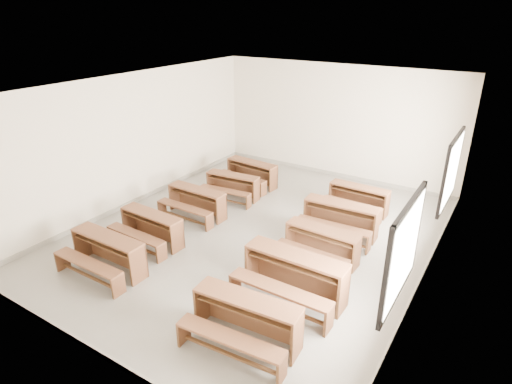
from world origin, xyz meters
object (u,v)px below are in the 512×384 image
Objects in this scene: desk_set_0 at (107,251)px; desk_set_4 at (251,172)px; desk_set_3 at (232,185)px; desk_set_6 at (294,273)px; desk_set_5 at (245,317)px; desk_set_7 at (321,242)px; desk_set_8 at (340,217)px; desk_set_1 at (150,226)px; desk_set_2 at (196,200)px; desk_set_9 at (358,197)px.

desk_set_4 is at bearing 90.35° from desk_set_0.
desk_set_6 is (3.28, -2.85, 0.10)m from desk_set_3.
desk_set_7 is (0.01, 2.66, -0.04)m from desk_set_5.
desk_set_5 is (3.22, -0.18, 0.01)m from desk_set_0.
desk_set_5 reaches higher than desk_set_8.
desk_set_8 is at bearing -18.17° from desk_set_4.
desk_set_5 is at bearing -20.48° from desk_set_1.
desk_set_5 is 1.33m from desk_set_6.
desk_set_2 is 2.30m from desk_set_4.
desk_set_9 is at bearing 58.15° from desk_set_0.
desk_set_3 is at bearing 156.64° from desk_set_7.
desk_set_0 reaches higher than desk_set_1.
desk_set_7 is (3.30, 1.28, -0.00)m from desk_set_1.
desk_set_9 is (-0.06, 1.30, -0.05)m from desk_set_8.
desk_set_3 is 3.53m from desk_set_7.
desk_set_1 is at bearing -98.03° from desk_set_3.
desk_set_9 is at bearing 94.03° from desk_set_6.
desk_set_3 is 0.82× the size of desk_set_6.
desk_set_2 reaches higher than desk_set_1.
desk_set_4 reaches higher than desk_set_9.
desk_set_0 reaches higher than desk_set_7.
desk_set_0 is 2.70m from desk_set_2.
desk_set_0 is 0.97× the size of desk_set_8.
desk_set_5 is at bearing -58.41° from desk_set_3.
desk_set_3 is (0.04, 3.99, -0.05)m from desk_set_0.
desk_set_0 is 0.88× the size of desk_set_6.
desk_set_5 is 2.66m from desk_set_7.
desk_set_8 reaches higher than desk_set_1.
desk_set_8 is at bearing -85.85° from desk_set_9.
desk_set_6 is at bearing -83.95° from desk_set_7.
desk_set_1 is at bearing -145.19° from desk_set_8.
desk_set_2 is 1.30m from desk_set_3.
desk_set_6 is 1.34m from desk_set_7.
desk_set_1 is 3.57m from desk_set_5.
desk_set_7 is 0.91× the size of desk_set_8.
desk_set_8 is (3.10, -0.35, 0.05)m from desk_set_3.
desk_set_3 is (0.13, 1.30, -0.02)m from desk_set_2.
desk_set_0 is 3.51m from desk_set_6.
desk_set_0 is 5.82m from desk_set_9.
desk_set_5 reaches higher than desk_set_1.
desk_set_6 is 1.24× the size of desk_set_9.
desk_set_3 is 0.86× the size of desk_set_5.
desk_set_4 reaches higher than desk_set_1.
desk_set_8 reaches higher than desk_set_4.
desk_set_0 is 0.94× the size of desk_set_5.
desk_set_5 is at bearing -3.08° from desk_set_0.
desk_set_8 is at bearing -12.13° from desk_set_3.
desk_set_8 is (-0.08, 3.82, -0.01)m from desk_set_5.
desk_set_3 is at bearing 85.15° from desk_set_2.
desk_set_6 reaches higher than desk_set_7.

